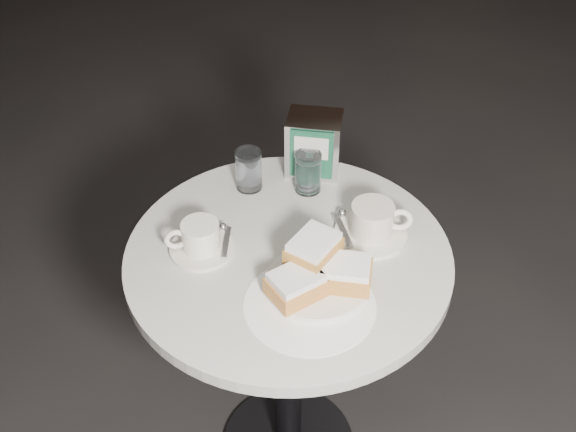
# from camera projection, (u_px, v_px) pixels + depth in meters

# --- Properties ---
(cafe_table) EXTENTS (0.70, 0.70, 0.74)m
(cafe_table) POSITION_uv_depth(u_px,v_px,m) (288.00, 315.00, 1.66)
(cafe_table) COLOR black
(cafe_table) RESTS_ON ground
(sugar_spill) EXTENTS (0.33, 0.33, 0.00)m
(sugar_spill) POSITION_uv_depth(u_px,v_px,m) (310.00, 305.00, 1.42)
(sugar_spill) COLOR white
(sugar_spill) RESTS_ON cafe_table
(beignet_plate) EXTENTS (0.25, 0.25, 0.10)m
(beignet_plate) POSITION_uv_depth(u_px,v_px,m) (318.00, 274.00, 1.44)
(beignet_plate) COLOR silver
(beignet_plate) RESTS_ON cafe_table
(coffee_cup_left) EXTENTS (0.16, 0.16, 0.07)m
(coffee_cup_left) POSITION_uv_depth(u_px,v_px,m) (200.00, 239.00, 1.52)
(coffee_cup_left) COLOR silver
(coffee_cup_left) RESTS_ON cafe_table
(coffee_cup_right) EXTENTS (0.17, 0.17, 0.08)m
(coffee_cup_right) POSITION_uv_depth(u_px,v_px,m) (372.00, 223.00, 1.55)
(coffee_cup_right) COLOR silver
(coffee_cup_right) RESTS_ON cafe_table
(water_glass_left) EXTENTS (0.07, 0.07, 0.10)m
(water_glass_left) POSITION_uv_depth(u_px,v_px,m) (249.00, 170.00, 1.68)
(water_glass_left) COLOR white
(water_glass_left) RESTS_ON cafe_table
(water_glass_right) EXTENTS (0.06, 0.06, 0.10)m
(water_glass_right) POSITION_uv_depth(u_px,v_px,m) (308.00, 173.00, 1.67)
(water_glass_right) COLOR white
(water_glass_right) RESTS_ON cafe_table
(napkin_dispenser) EXTENTS (0.14, 0.13, 0.15)m
(napkin_dispenser) POSITION_uv_depth(u_px,v_px,m) (314.00, 144.00, 1.72)
(napkin_dispenser) COLOR silver
(napkin_dispenser) RESTS_ON cafe_table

